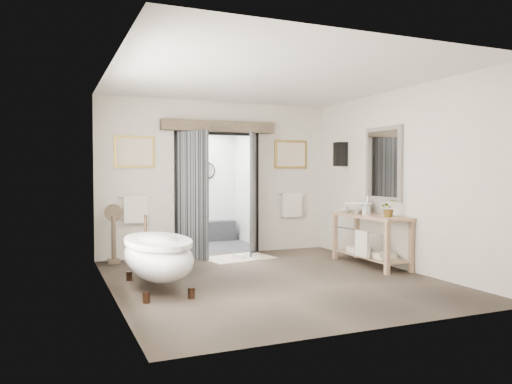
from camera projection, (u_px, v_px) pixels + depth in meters
The scene contains 13 objects.
ground_plane at pixel (272, 279), 7.23m from camera, with size 5.00×5.00×0.00m, color brown.
room_shell at pixel (273, 151), 7.04m from camera, with size 4.52×5.02×2.91m.
shower_room at pixel (196, 202), 10.88m from camera, with size 2.22×2.01×2.51m.
back_wall_dressing at pixel (220, 172), 9.31m from camera, with size 3.82×0.76×2.52m.
clawfoot_tub at pixel (158, 255), 6.63m from camera, with size 0.84×1.88×0.92m.
vanity at pixel (370, 235), 8.29m from camera, with size 0.57×1.60×0.85m.
pedestal_mirror at pixel (114, 238), 8.48m from camera, with size 0.30×0.20×1.02m.
rug at pixel (238, 258), 9.02m from camera, with size 1.20×0.80×0.01m, color beige.
slippers at pixel (246, 255), 9.08m from camera, with size 0.46×0.30×0.05m.
basin at pixel (357, 208), 8.57m from camera, with size 0.53×0.53×0.18m, color white.
plant at pixel (389, 208), 7.84m from camera, with size 0.25×0.22×0.28m, color gray.
soap_bottle_a at pixel (366, 209), 8.26m from camera, with size 0.10×0.10×0.21m, color gray.
soap_bottle_b at pixel (347, 207), 8.88m from camera, with size 0.15×0.15×0.19m, color gray.
Camera 1 is at (-3.00, -6.53, 1.55)m, focal length 35.00 mm.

